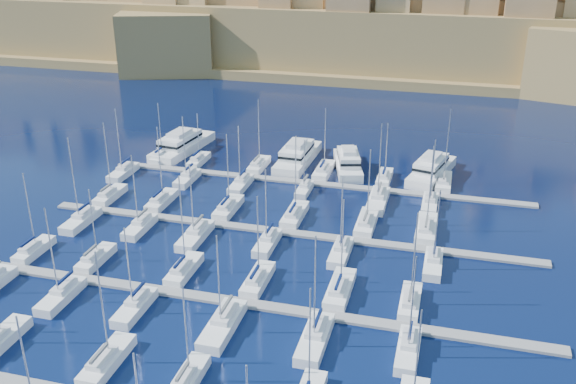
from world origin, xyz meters
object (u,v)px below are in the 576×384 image
(motor_yacht_a, at_px, (182,144))
(motor_yacht_b, at_px, (297,155))
(sailboat_2, at_px, (107,360))
(motor_yacht_d, at_px, (431,169))
(motor_yacht_c, at_px, (348,163))

(motor_yacht_a, height_order, motor_yacht_b, same)
(sailboat_2, xyz_separation_m, motor_yacht_d, (33.03, 70.38, 0.97))
(sailboat_2, height_order, motor_yacht_a, sailboat_2)
(motor_yacht_b, bearing_deg, motor_yacht_a, 179.27)
(motor_yacht_d, bearing_deg, motor_yacht_c, -177.19)
(motor_yacht_b, xyz_separation_m, motor_yacht_c, (11.20, -1.61, -0.00))
(sailboat_2, distance_m, motor_yacht_a, 74.75)
(motor_yacht_c, distance_m, motor_yacht_d, 16.86)
(motor_yacht_c, relative_size, motor_yacht_d, 0.90)
(motor_yacht_a, bearing_deg, sailboat_2, -73.06)
(sailboat_2, distance_m, motor_yacht_b, 71.34)
(motor_yacht_a, height_order, motor_yacht_d, same)
(sailboat_2, bearing_deg, motor_yacht_b, 85.99)
(sailboat_2, bearing_deg, motor_yacht_d, 64.86)
(sailboat_2, xyz_separation_m, motor_yacht_c, (16.19, 69.55, 0.97))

